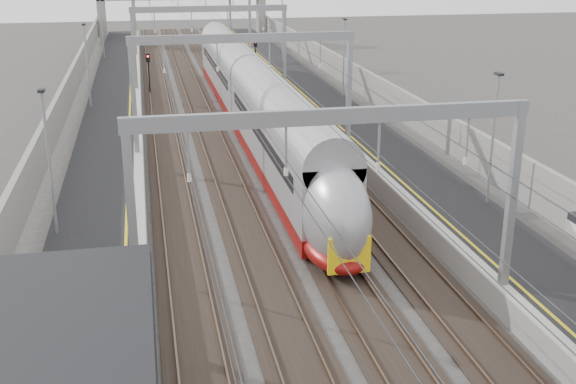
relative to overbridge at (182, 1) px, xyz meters
name	(u,v)px	position (x,y,z in m)	size (l,w,h in m)	color
platform_left	(110,148)	(-8.00, -55.00, -4.81)	(4.00, 120.00, 1.00)	black
platform_right	(360,136)	(8.00, -55.00, -4.81)	(4.00, 120.00, 1.00)	black
tracks	(239,149)	(0.00, -55.00, -5.26)	(11.40, 140.00, 0.20)	black
overhead_line	(224,39)	(0.00, -48.38, 0.83)	(13.00, 140.00, 6.60)	gray
overbridge	(182,1)	(0.00, 0.00, 0.00)	(22.00, 2.20, 6.90)	gray
wall_left	(54,134)	(-11.20, -55.00, -3.71)	(0.30, 120.00, 3.20)	gray
wall_right	(407,117)	(11.20, -55.00, -3.71)	(0.30, 120.00, 3.20)	gray
train	(256,109)	(1.50, -52.68, -3.25)	(2.65, 48.25, 4.19)	maroon
signal_green	(148,66)	(-5.20, -35.36, -2.89)	(0.32, 0.32, 3.48)	black
signal_red_near	(246,65)	(3.20, -36.45, -2.89)	(0.32, 0.32, 3.48)	black
signal_red_far	(255,50)	(5.40, -27.59, -2.89)	(0.32, 0.32, 3.48)	black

